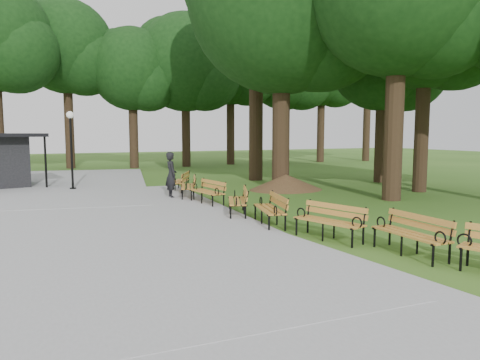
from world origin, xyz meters
name	(u,v)px	position (x,y,z in m)	size (l,w,h in m)	color
ground	(286,232)	(0.00, 0.00, 0.00)	(100.00, 100.00, 0.00)	#305A19
path	(111,222)	(-4.00, 3.00, 0.03)	(12.00, 38.00, 0.06)	#959597
person	(171,175)	(-1.09, 7.15, 0.91)	(0.67, 0.44, 1.82)	black
lamp_post	(71,134)	(-4.49, 11.39, 2.50)	(0.32, 0.32, 3.52)	black
dirt_mound	(286,182)	(4.32, 7.49, 0.35)	(2.85, 2.85, 0.70)	#47301C
bench_1	(410,234)	(1.27, -2.95, 0.44)	(1.90, 0.64, 0.88)	#B47729
bench_2	(329,222)	(0.50, -1.14, 0.44)	(1.90, 0.64, 0.88)	#B47729
bench_3	(269,209)	(0.01, 0.98, 0.44)	(1.90, 0.64, 0.88)	#B47729
bench_4	(237,201)	(-0.20, 2.73, 0.44)	(1.90, 0.64, 0.88)	#B47729
bench_5	(207,192)	(-0.33, 5.13, 0.44)	(1.90, 0.64, 0.88)	#B47729
bench_6	(188,187)	(-0.47, 6.96, 0.44)	(1.90, 0.64, 0.88)	#B47729
bench_7	(180,182)	(-0.23, 8.88, 0.44)	(1.90, 0.64, 0.88)	#B47729
lawn_tree_1	(427,15)	(9.34, 4.54, 7.49)	(6.19, 6.19, 10.63)	black
lawn_tree_5	(383,56)	(10.35, 8.22, 6.47)	(5.63, 5.63, 9.32)	black
tree_backdrop	(211,59)	(6.68, 23.26, 8.25)	(36.89, 9.70, 16.50)	black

